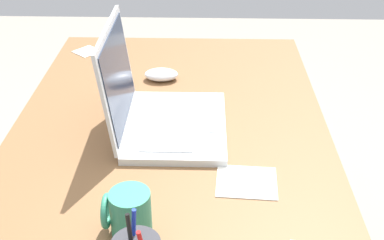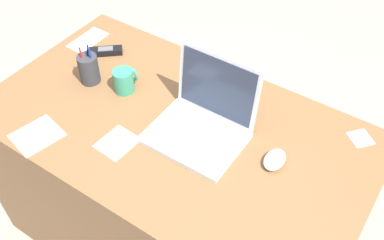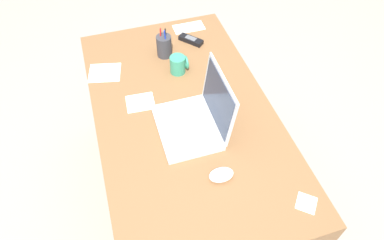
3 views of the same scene
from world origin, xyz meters
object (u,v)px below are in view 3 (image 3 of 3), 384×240
laptop (197,118)px  coffee_mug_white (178,64)px  cordless_phone (191,40)px  pen_holder (164,46)px  computer_mouse (221,175)px

laptop → coffee_mug_white: size_ratio=3.52×
cordless_phone → pen_holder: bearing=-67.8°
cordless_phone → computer_mouse: bearing=-9.2°
pen_holder → laptop: bearing=1.6°
computer_mouse → coffee_mug_white: 0.63m
laptop → pen_holder: 0.50m
coffee_mug_white → cordless_phone: coffee_mug_white is taller
computer_mouse → pen_holder: bearing=-178.8°
cordless_phone → pen_holder: 0.18m
cordless_phone → pen_holder: pen_holder is taller
laptop → cordless_phone: size_ratio=2.42×
computer_mouse → cordless_phone: bearing=170.0°
laptop → computer_mouse: size_ratio=3.23×
pen_holder → coffee_mug_white: bearing=13.6°
computer_mouse → coffee_mug_white: size_ratio=1.09×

